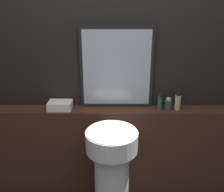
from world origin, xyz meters
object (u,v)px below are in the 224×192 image
at_px(mirror, 117,68).
at_px(conditioner_bottle, 168,104).
at_px(towel_stack, 60,105).
at_px(pedestal_sink, 112,174).
at_px(lotion_bottle, 178,102).
at_px(shampoo_bottle, 160,102).

relative_size(mirror, conditioner_bottle, 6.62).
bearing_deg(towel_stack, pedestal_sink, -38.41).
height_order(mirror, lotion_bottle, mirror).
height_order(shampoo_bottle, lotion_bottle, lotion_bottle).
height_order(pedestal_sink, towel_stack, towel_stack).
bearing_deg(conditioner_bottle, lotion_bottle, 0.00).
height_order(pedestal_sink, conditioner_bottle, conditioner_bottle).
distance_m(mirror, shampoo_bottle, 0.46).
bearing_deg(towel_stack, conditioner_bottle, 0.00).
xyz_separation_m(pedestal_sink, shampoo_bottle, (0.40, 0.35, 0.46)).
xyz_separation_m(pedestal_sink, towel_stack, (-0.44, 0.35, 0.43)).
bearing_deg(mirror, pedestal_sink, -94.98).
bearing_deg(towel_stack, lotion_bottle, 0.00).
xyz_separation_m(pedestal_sink, mirror, (0.04, 0.42, 0.73)).
relative_size(pedestal_sink, shampoo_bottle, 6.30).
bearing_deg(lotion_bottle, conditioner_bottle, 180.00).
distance_m(pedestal_sink, towel_stack, 0.70).
bearing_deg(shampoo_bottle, lotion_bottle, 0.00).
xyz_separation_m(mirror, towel_stack, (-0.47, -0.07, -0.30)).
relative_size(mirror, towel_stack, 3.44).
relative_size(pedestal_sink, mirror, 1.31).
bearing_deg(lotion_bottle, mirror, 171.87).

